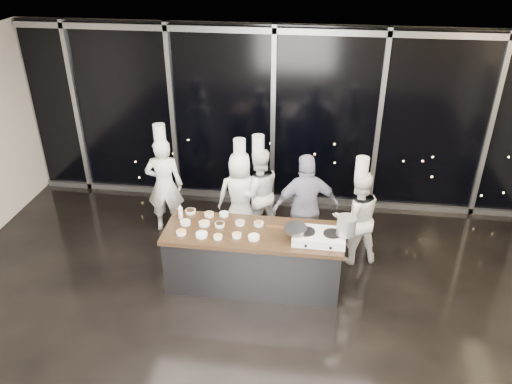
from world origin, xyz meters
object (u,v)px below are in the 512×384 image
at_px(stock_pot, 346,226).
at_px(chef_far_left, 164,184).
at_px(chef_left, 240,195).
at_px(demo_counter, 253,258).
at_px(stove, 319,237).
at_px(frying_pan, 295,229).
at_px(chef_center, 258,192).
at_px(guest, 306,208).
at_px(chef_right, 356,217).

relative_size(stock_pot, chef_far_left, 0.13).
bearing_deg(chef_left, demo_counter, 92.85).
xyz_separation_m(stock_pot, chef_far_left, (-2.89, 1.38, -0.32)).
bearing_deg(stove, frying_pan, -177.61).
height_order(stove, stock_pot, stock_pot).
height_order(chef_center, guest, chef_center).
relative_size(frying_pan, chef_far_left, 0.29).
relative_size(stock_pot, chef_right, 0.14).
relative_size(demo_counter, chef_center, 1.39).
relative_size(chef_far_left, chef_right, 1.09).
relative_size(frying_pan, chef_center, 0.31).
xyz_separation_m(chef_far_left, chef_right, (3.09, -0.47, -0.09)).
height_order(stove, chef_center, chef_center).
bearing_deg(frying_pan, stove, 2.39).
xyz_separation_m(demo_counter, chef_left, (-0.39, 1.25, 0.31)).
bearing_deg(chef_right, stock_pot, 60.37).
bearing_deg(stock_pot, chef_right, 77.37).
bearing_deg(frying_pan, stock_pot, 1.64).
xyz_separation_m(frying_pan, stock_pot, (0.66, 0.01, 0.10)).
xyz_separation_m(frying_pan, chef_far_left, (-2.22, 1.39, -0.22)).
distance_m(stove, chef_center, 1.77).
xyz_separation_m(chef_far_left, chef_left, (1.26, -0.03, -0.09)).
height_order(demo_counter, chef_center, chef_center).
height_order(guest, chef_right, chef_right).
relative_size(demo_counter, chef_far_left, 1.30).
relative_size(demo_counter, guest, 1.43).
height_order(chef_far_left, chef_right, chef_far_left).
xyz_separation_m(stock_pot, guest, (-0.55, 0.91, -0.30)).
height_order(chef_center, chef_right, chef_center).
distance_m(chef_far_left, chef_left, 1.27).
relative_size(stove, frying_pan, 1.30).
distance_m(chef_far_left, guest, 2.38).
bearing_deg(stove, guest, 103.90).
distance_m(chef_far_left, chef_center, 1.54).
distance_m(stock_pot, chef_far_left, 3.22).
bearing_deg(chef_left, stove, 119.02).
bearing_deg(chef_left, chef_right, 151.99).
distance_m(chef_left, chef_center, 0.29).
bearing_deg(stock_pot, chef_far_left, 154.39).
height_order(stove, chef_far_left, chef_far_left).
relative_size(demo_counter, chef_right, 1.42).
relative_size(stove, chef_far_left, 0.37).
relative_size(frying_pan, guest, 0.31).
relative_size(chef_left, chef_center, 0.98).
bearing_deg(chef_right, stove, 42.02).
bearing_deg(chef_far_left, chef_center, 174.27).
xyz_separation_m(stove, chef_right, (0.55, 0.91, -0.20)).
relative_size(stock_pot, chef_center, 0.14).
distance_m(guest, chef_right, 0.76).
distance_m(frying_pan, stock_pot, 0.67).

